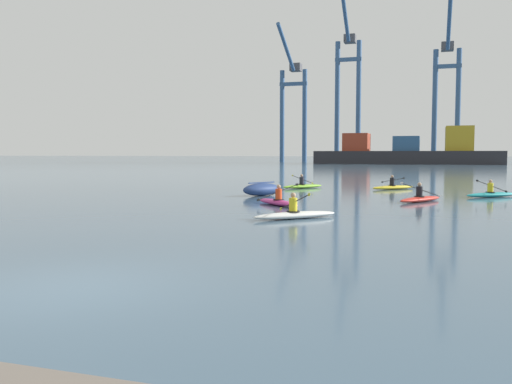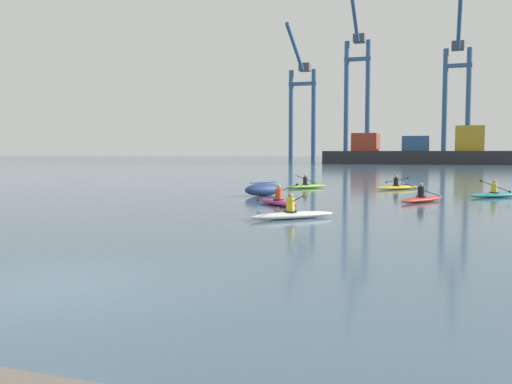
{
  "view_description": "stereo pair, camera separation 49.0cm",
  "coord_description": "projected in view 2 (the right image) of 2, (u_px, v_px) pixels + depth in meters",
  "views": [
    {
      "loc": [
        5.97,
        -7.89,
        2.38
      ],
      "look_at": [
        -1.54,
        15.43,
        0.6
      ],
      "focal_mm": 37.74,
      "sensor_mm": 36.0,
      "label": 1
    },
    {
      "loc": [
        6.44,
        -7.73,
        2.38
      ],
      "look_at": [
        -1.54,
        15.43,
        0.6
      ],
      "focal_mm": 37.74,
      "sensor_mm": 36.0,
      "label": 2
    }
  ],
  "objects": [
    {
      "name": "kayak_lime",
      "position": [
        306.0,
        186.0,
        36.25
      ],
      "size": [
        2.5,
        3.1,
        0.95
      ],
      "color": "#7ABC2D",
      "rests_on": "ground"
    },
    {
      "name": "kayak_yellow",
      "position": [
        397.0,
        187.0,
        35.02
      ],
      "size": [
        2.83,
        2.82,
        0.95
      ],
      "color": "yellow",
      "rests_on": "ground"
    },
    {
      "name": "capsized_dinghy",
      "position": [
        264.0,
        189.0,
        30.01
      ],
      "size": [
        2.23,
        2.81,
        0.76
      ],
      "color": "navy",
      "rests_on": "ground"
    },
    {
      "name": "container_barge",
      "position": [
        417.0,
        153.0,
        117.68
      ],
      "size": [
        39.59,
        9.69,
        8.1
      ],
      "color": "#28282D",
      "rests_on": "ground"
    },
    {
      "name": "gantry_crane_west_mid",
      "position": [
        357.0,
        83.0,
        131.82
      ],
      "size": [
        6.44,
        15.91,
        39.8
      ],
      "color": "#335684",
      "rests_on": "ground"
    },
    {
      "name": "kayak_white",
      "position": [
        292.0,
        214.0,
        19.44
      ],
      "size": [
        2.85,
        2.81,
        1.03
      ],
      "color": "silver",
      "rests_on": "ground"
    },
    {
      "name": "gantry_crane_west",
      "position": [
        302.0,
        98.0,
        138.77
      ],
      "size": [
        7.23,
        19.23,
        32.67
      ],
      "color": "#335684",
      "rests_on": "ground"
    },
    {
      "name": "ground_plane",
      "position": [
        56.0,
        287.0,
        9.55
      ],
      "size": [
        800.0,
        800.0,
        0.0
      ],
      "primitive_type": "plane",
      "color": "#425B70"
    },
    {
      "name": "kayak_red",
      "position": [
        422.0,
        199.0,
        26.04
      ],
      "size": [
        2.24,
        3.24,
        0.95
      ],
      "color": "red",
      "rests_on": "ground"
    },
    {
      "name": "gantry_crane_east_mid",
      "position": [
        457.0,
        85.0,
        125.41
      ],
      "size": [
        6.41,
        18.75,
        36.94
      ],
      "color": "#335684",
      "rests_on": "ground"
    },
    {
      "name": "kayak_teal",
      "position": [
        495.0,
        194.0,
        28.77
      ],
      "size": [
        3.02,
        2.61,
        0.95
      ],
      "color": "teal",
      "rests_on": "ground"
    },
    {
      "name": "kayak_magenta",
      "position": [
        278.0,
        202.0,
        24.45
      ],
      "size": [
        2.82,
        2.83,
        1.01
      ],
      "color": "#C13384",
      "rests_on": "ground"
    }
  ]
}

